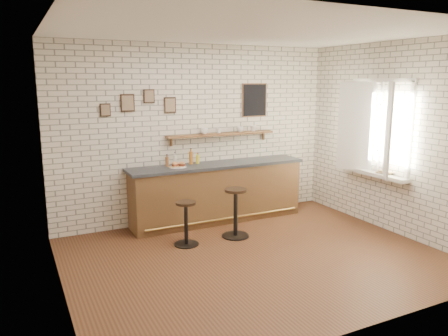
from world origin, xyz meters
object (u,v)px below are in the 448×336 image
Objects in this scene: bitters_bottle_white at (175,160)px; shelf_cup_c at (240,129)px; shelf_cup_b at (219,131)px; bitters_bottle_brown at (167,161)px; condiment_bottle_yellow at (198,159)px; book_lower at (383,173)px; bar_stool_right at (236,211)px; book_upper at (382,172)px; bitters_bottle_amber at (191,158)px; bar_stool_left at (186,222)px; ciabatta_sandwich at (178,164)px; sandwich_plate at (178,167)px; shelf_cup_d at (253,128)px; shelf_cup_a at (204,131)px; bar_counter at (218,192)px.

shelf_cup_c reaches higher than bitters_bottle_white.
bitters_bottle_brown is at bearing 139.17° from shelf_cup_b.
condiment_bottle_yellow is 0.79× the size of book_lower.
bitters_bottle_brown is at bearing 126.95° from bar_stool_right.
bar_stool_right is at bearing 177.69° from book_upper.
bar_stool_left is (-0.49, -0.99, -0.77)m from bitters_bottle_amber.
bitters_bottle_brown is (-0.14, 0.16, 0.03)m from ciabatta_sandwich.
bar_stool_left is at bearing 129.61° from shelf_cup_c.
book_upper reaches higher than bar_stool_right.
book_upper is (2.88, -1.57, -0.05)m from sandwich_plate.
condiment_bottle_yellow is at bearing 21.39° from sandwich_plate.
bar_stool_left is at bearing -116.31° from bitters_bottle_amber.
book_upper is (2.25, -0.74, 0.55)m from bar_stool_right.
bitters_bottle_amber is 1.47× the size of condiment_bottle_yellow.
bitters_bottle_white is at bearing 78.40° from bar_stool_left.
ciabatta_sandwich is 1.62m from shelf_cup_d.
bitters_bottle_amber is (0.29, -0.00, 0.02)m from bitters_bottle_white.
bitters_bottle_brown is at bearing 166.04° from shelf_cup_a.
sandwich_plate is 1.39m from shelf_cup_c.
bitters_bottle_white is 1.33m from shelf_cup_c.
book_lower is (2.25, -0.76, 0.53)m from bar_stool_right.
shelf_cup_a is 1.08× the size of shelf_cup_c.
shelf_cup_b reaches higher than bar_stool_left.
bitters_bottle_amber is at bearing -0.00° from bitters_bottle_white.
bar_counter is 0.90m from ciabatta_sandwich.
bitters_bottle_white reaches higher than bar_stool_right.
condiment_bottle_yellow is (0.41, 0.00, -0.01)m from bitters_bottle_white.
shelf_cup_d is (1.11, 0.05, 0.46)m from condiment_bottle_yellow.
condiment_bottle_yellow is 0.96m from shelf_cup_c.
shelf_cup_d is 0.46× the size of book_lower.
condiment_bottle_yellow is (-0.30, 0.15, 0.58)m from bar_counter.
condiment_bottle_yellow is 1.22m from bar_stool_right.
bitters_bottle_white is at bearing 164.59° from book_upper.
shelf_cup_d reaches higher than bitters_bottle_white.
bar_stool_right is 5.73× the size of shelf_cup_a.
shelf_cup_b is 0.69m from shelf_cup_d.
ciabatta_sandwich is at bearing 126.28° from book_lower.
book_upper is at bearing -133.95° from shelf_cup_c.
shelf_cup_b is at bearing 154.45° from book_upper.
shelf_cup_d reaches higher than bar_counter.
shelf_cup_a is (0.56, 0.05, 0.45)m from bitters_bottle_white.
shelf_cup_d is at bearing 2.64° from condiment_bottle_yellow.
sandwich_plate reaches higher than book_lower.
shelf_cup_b is (0.22, 1.05, 1.13)m from bar_stool_right.
ciabatta_sandwich is at bearing -150.27° from bitters_bottle_amber.
bar_stool_left is (-0.07, -0.99, -0.74)m from bitters_bottle_brown.
shelf_cup_d is (0.27, 0.00, 0.00)m from shelf_cup_c.
bar_counter is 1.04m from bitters_bottle_brown.
shelf_cup_c is at bearing 9.68° from sandwich_plate.
bitters_bottle_amber reaches higher than sandwich_plate.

